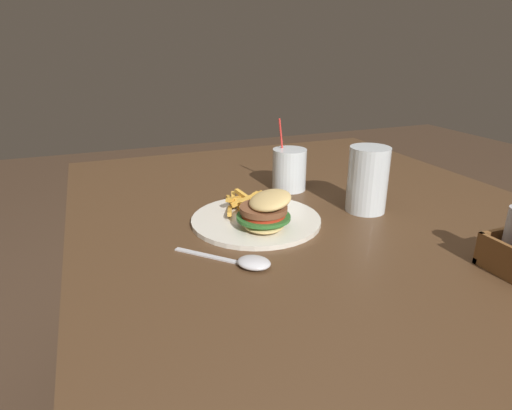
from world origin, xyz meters
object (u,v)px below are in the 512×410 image
at_px(beer_glass, 368,181).
at_px(spoon, 250,262).
at_px(meal_plate_near, 259,215).
at_px(juice_glass, 289,171).

relative_size(beer_glass, spoon, 0.95).
xyz_separation_m(meal_plate_near, beer_glass, (0.01, 0.26, 0.05)).
distance_m(beer_glass, juice_glass, 0.22).
bearing_deg(juice_glass, spoon, -34.58).
bearing_deg(juice_glass, beer_glass, 25.90).
bearing_deg(beer_glass, meal_plate_near, -91.72).
distance_m(juice_glass, spoon, 0.42).
relative_size(beer_glass, juice_glass, 0.80).
bearing_deg(beer_glass, spoon, -66.28).
relative_size(juice_glass, spoon, 1.18).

